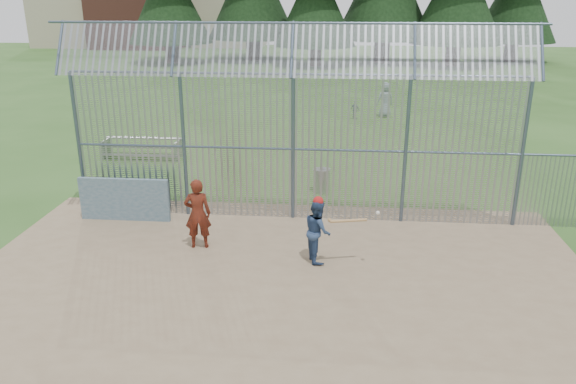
# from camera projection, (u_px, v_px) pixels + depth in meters

# --- Properties ---
(ground) EXTENTS (120.00, 120.00, 0.00)m
(ground) POSITION_uv_depth(u_px,v_px,m) (280.00, 277.00, 12.50)
(ground) COLOR #2D511E
(ground) RESTS_ON ground
(dirt_infield) EXTENTS (14.00, 10.00, 0.02)m
(dirt_infield) POSITION_uv_depth(u_px,v_px,m) (278.00, 287.00, 12.03)
(dirt_infield) COLOR #756047
(dirt_infield) RESTS_ON ground
(dugout_wall) EXTENTS (2.50, 0.12, 1.20)m
(dugout_wall) POSITION_uv_depth(u_px,v_px,m) (124.00, 199.00, 15.41)
(dugout_wall) COLOR #38566B
(dugout_wall) RESTS_ON dirt_infield
(batter) EXTENTS (0.75, 0.86, 1.49)m
(batter) POSITION_uv_depth(u_px,v_px,m) (318.00, 231.00, 13.00)
(batter) COLOR navy
(batter) RESTS_ON dirt_infield
(onlooker) EXTENTS (0.70, 0.51, 1.76)m
(onlooker) POSITION_uv_depth(u_px,v_px,m) (198.00, 214.00, 13.65)
(onlooker) COLOR maroon
(onlooker) RESTS_ON dirt_infield
(bg_kid_standing) EXTENTS (1.00, 0.82, 1.76)m
(bg_kid_standing) POSITION_uv_depth(u_px,v_px,m) (385.00, 100.00, 28.50)
(bg_kid_standing) COLOR slate
(bg_kid_standing) RESTS_ON ground
(bg_kid_seated) EXTENTS (0.56, 0.54, 0.93)m
(bg_kid_seated) POSITION_uv_depth(u_px,v_px,m) (355.00, 110.00, 28.12)
(bg_kid_seated) COLOR slate
(bg_kid_seated) RESTS_ON ground
(batting_gear) EXTENTS (1.50, 0.45, 0.55)m
(batting_gear) POSITION_uv_depth(u_px,v_px,m) (327.00, 206.00, 12.73)
(batting_gear) COLOR #AF1717
(batting_gear) RESTS_ON ground
(trash_can) EXTENTS (0.56, 0.56, 0.82)m
(trash_can) POSITION_uv_depth(u_px,v_px,m) (322.00, 180.00, 17.77)
(trash_can) COLOR gray
(trash_can) RESTS_ON ground
(bleacher) EXTENTS (3.00, 0.95, 0.72)m
(bleacher) POSITION_uv_depth(u_px,v_px,m) (142.00, 148.00, 21.41)
(bleacher) COLOR slate
(bleacher) RESTS_ON ground
(backstop_fence) EXTENTS (20.09, 0.81, 5.30)m
(backstop_fence) POSITION_uv_depth(u_px,v_px,m) (361.00, 138.00, 14.78)
(backstop_fence) COLOR #47566B
(backstop_fence) RESTS_ON ground
(distant_buildings) EXTENTS (26.50, 10.50, 8.00)m
(distant_buildings) POSITION_uv_depth(u_px,v_px,m) (134.00, 15.00, 66.30)
(distant_buildings) COLOR brown
(distant_buildings) RESTS_ON ground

